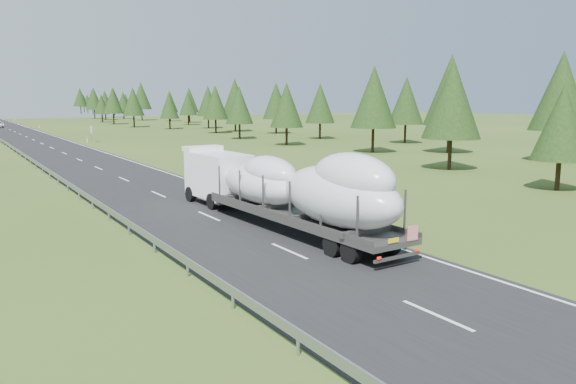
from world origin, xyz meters
TOP-DOWN VIEW (x-y plane):
  - ground at (0.00, 0.00)m, footprint 400.00×400.00m
  - road_surface at (0.00, 100.00)m, footprint 10.00×400.00m
  - marker_posts at (6.50, 155.00)m, footprint 0.13×350.08m
  - highway_sign at (7.20, 80.00)m, footprint 0.08×0.90m
  - tree_line_right at (38.58, 98.07)m, footprint 27.69×313.67m
  - boat_truck at (2.18, 12.87)m, footprint 3.48×19.91m

SIDE VIEW (x-z plane):
  - ground at x=0.00m, z-range 0.00..0.00m
  - road_surface at x=0.00m, z-range 0.00..0.02m
  - marker_posts at x=6.50m, z-range 0.04..1.04m
  - highway_sign at x=7.20m, z-range 0.51..3.11m
  - boat_truck at x=2.18m, z-range 0.08..4.61m
  - tree_line_right at x=38.58m, z-range 0.47..12.98m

